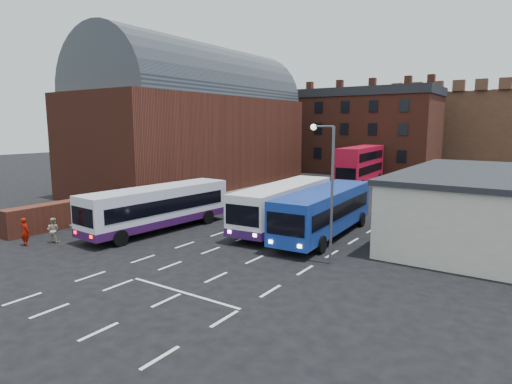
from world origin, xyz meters
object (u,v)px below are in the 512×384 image
Objects in this scene: bus_white_inbound at (284,203)px; bus_white_outbound at (158,205)px; pedestrian_beige at (53,230)px; bus_blue at (324,209)px; pedestrian_red at (25,232)px; bus_red_double at (361,164)px; street_lamp at (328,181)px.

bus_white_outbound is at bearing 34.47° from bus_white_inbound.
pedestrian_beige is at bearing -114.68° from bus_white_outbound.
bus_white_inbound is 1.01× the size of bus_blue.
bus_red_double is at bearing -103.93° from pedestrian_red.
street_lamp is (12.28, 0.02, 2.54)m from bus_white_outbound.
bus_blue is 16.72m from pedestrian_beige.
pedestrian_red is at bearing 75.15° from bus_red_double.
bus_red_double reaches higher than pedestrian_red.
street_lamp is (9.09, -29.44, 1.89)m from bus_red_double.
bus_red_double is 7.48× the size of pedestrian_beige.
pedestrian_red is at bearing 45.31° from bus_white_inbound.
bus_white_outbound is at bearing 79.83° from bus_red_double.
bus_blue reaches higher than pedestrian_beige.
bus_white_outbound is 6.51m from pedestrian_beige.
pedestrian_red is (-16.08, -6.98, -3.44)m from street_lamp.
bus_red_double reaches higher than bus_white_outbound.
bus_red_double reaches higher than bus_blue.
bus_white_inbound is at bearing -159.17° from pedestrian_beige.
bus_white_outbound is 6.54× the size of pedestrian_red.
bus_white_outbound reaches higher than pedestrian_beige.
pedestrian_beige is at bearing 44.06° from bus_white_inbound.
street_lamp is at bearing 132.18° from bus_white_inbound.
bus_white_inbound is 16.17m from pedestrian_red.
bus_red_double is 37.12m from pedestrian_red.
pedestrian_beige is (-9.75, -10.99, -1.02)m from bus_white_inbound.
bus_white_inbound is 3.32m from bus_blue.
bus_white_inbound is 8.15m from street_lamp.
pedestrian_beige is (-15.38, -5.66, -3.52)m from street_lamp.
pedestrian_red is at bearing -156.54° from street_lamp.
pedestrian_beige is at bearing 75.85° from bus_red_double.
bus_white_outbound is at bearing -179.92° from street_lamp.
bus_red_double is 35.69m from pedestrian_beige.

